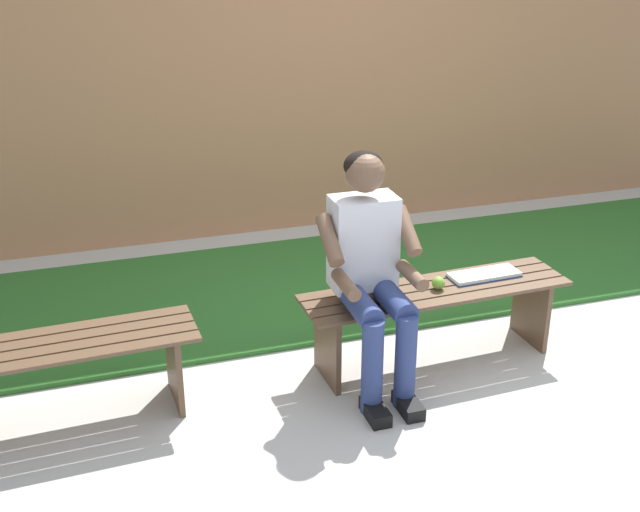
% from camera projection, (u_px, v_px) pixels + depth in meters
% --- Properties ---
extents(grass_strip, '(9.00, 1.58, 0.03)m').
position_uv_depth(grass_strip, '(216.00, 297.00, 5.26)').
color(grass_strip, '#2D6B28').
rests_on(grass_strip, ground).
extents(brick_wall, '(9.50, 0.24, 3.14)m').
position_uv_depth(brick_wall, '(245.00, 27.00, 5.86)').
color(brick_wall, '#B27A51').
rests_on(brick_wall, ground).
extents(bench_near, '(1.53, 0.44, 0.45)m').
position_uv_depth(bench_near, '(435.00, 307.00, 4.43)').
color(bench_near, brown).
rests_on(bench_near, ground).
extents(bench_far, '(1.46, 0.44, 0.45)m').
position_uv_depth(bench_far, '(48.00, 366.00, 3.86)').
color(bench_far, brown).
rests_on(bench_far, ground).
extents(person_seated, '(0.50, 0.69, 1.25)m').
position_uv_depth(person_seated, '(371.00, 265.00, 4.08)').
color(person_seated, silver).
rests_on(person_seated, ground).
extents(apple, '(0.07, 0.07, 0.07)m').
position_uv_depth(apple, '(438.00, 283.00, 4.36)').
color(apple, '#72B738').
rests_on(apple, bench_near).
extents(book_open, '(0.42, 0.17, 0.02)m').
position_uv_depth(book_open, '(484.00, 275.00, 4.52)').
color(book_open, white).
rests_on(book_open, bench_near).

